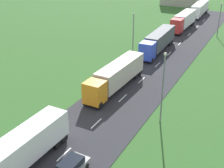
# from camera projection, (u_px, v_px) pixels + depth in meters

# --- Properties ---
(road) EXTENTS (10.00, 140.00, 0.06)m
(road) POSITION_uv_depth(u_px,v_px,m) (98.00, 122.00, 36.30)
(road) COLOR #2B2B30
(road) RESTS_ON ground
(lane_marking_centre) EXTENTS (0.16, 122.02, 0.01)m
(lane_marking_centre) POSITION_uv_depth(u_px,v_px,m) (82.00, 138.00, 33.36)
(lane_marking_centre) COLOR white
(lane_marking_centre) RESTS_ON road
(truck_lead) EXTENTS (2.62, 12.12, 3.50)m
(truck_lead) POSITION_uv_depth(u_px,v_px,m) (19.00, 150.00, 28.04)
(truck_lead) COLOR white
(truck_lead) RESTS_ON road
(truck_second) EXTENTS (2.87, 13.62, 3.59)m
(truck_second) POSITION_uv_depth(u_px,v_px,m) (116.00, 75.00, 43.52)
(truck_second) COLOR orange
(truck_second) RESTS_ON road
(truck_third) EXTENTS (2.85, 14.22, 3.68)m
(truck_third) POSITION_uv_depth(u_px,v_px,m) (158.00, 41.00, 58.19)
(truck_third) COLOR blue
(truck_third) RESTS_ON road
(truck_fourth) EXTENTS (2.69, 12.81, 3.76)m
(truck_fourth) POSITION_uv_depth(u_px,v_px,m) (184.00, 20.00, 72.80)
(truck_fourth) COLOR red
(truck_fourth) RESTS_ON road
(truck_fifth) EXTENTS (2.84, 12.51, 3.56)m
(truck_fifth) POSITION_uv_depth(u_px,v_px,m) (200.00, 8.00, 85.90)
(truck_fifth) COLOR white
(truck_fifth) RESTS_ON road
(car_second) EXTENTS (2.00, 4.32, 1.50)m
(car_second) POSITION_uv_depth(u_px,v_px,m) (70.00, 168.00, 27.75)
(car_second) COLOR gray
(car_second) RESTS_ON road
(lamppost_second) EXTENTS (0.36, 0.36, 8.69)m
(lamppost_second) POSITION_uv_depth(u_px,v_px,m) (163.00, 85.00, 34.33)
(lamppost_second) COLOR slate
(lamppost_second) RESTS_ON ground
(lamppost_third) EXTENTS (0.36, 0.36, 7.81)m
(lamppost_third) POSITION_uv_depth(u_px,v_px,m) (133.00, 31.00, 56.33)
(lamppost_third) COLOR slate
(lamppost_third) RESTS_ON ground
(lamppost_fourth) EXTENTS (0.36, 0.36, 7.52)m
(lamppost_fourth) POSITION_uv_depth(u_px,v_px,m) (220.00, 18.00, 66.35)
(lamppost_fourth) COLOR slate
(lamppost_fourth) RESTS_ON ground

